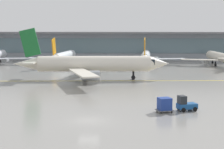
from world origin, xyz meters
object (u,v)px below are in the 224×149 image
object	(u,v)px
gate_airplane_3	(146,56)
taxiing_regional_jet	(92,64)
gate_airplane_2	(64,56)
gate_airplane_4	(220,57)
cargo_dolly_lead	(164,104)
baggage_tug	(185,104)

from	to	relation	value
gate_airplane_3	taxiing_regional_jet	bearing A→B (deg)	162.69
gate_airplane_3	taxiing_regional_jet	size ratio (longest dim) A/B	0.76
gate_airplane_2	taxiing_regional_jet	xyz separation A→B (m)	(11.68, -31.23, 0.81)
gate_airplane_4	cargo_dolly_lead	size ratio (longest dim) A/B	10.14
gate_airplane_3	taxiing_regional_jet	world-z (taller)	taxiing_regional_jet
gate_airplane_3	gate_airplane_4	xyz separation A→B (m)	(21.58, -2.36, 0.00)
gate_airplane_4	cargo_dolly_lead	world-z (taller)	gate_airplane_4
taxiing_regional_jet	baggage_tug	xyz separation A→B (m)	(15.57, -29.25, -2.43)
taxiing_regional_jet	baggage_tug	size ratio (longest dim) A/B	11.52
taxiing_regional_jet	cargo_dolly_lead	size ratio (longest dim) A/B	13.42
gate_airplane_3	gate_airplane_2	bearing A→B (deg)	97.65
gate_airplane_3	taxiing_regional_jet	xyz separation A→B (m)	(-12.79, -32.79, 0.81)
taxiing_regional_jet	baggage_tug	distance (m)	33.22
gate_airplane_2	baggage_tug	bearing A→B (deg)	-150.21
gate_airplane_4	cargo_dolly_lead	xyz separation A→B (m)	(-21.71, -60.64, -1.46)
gate_airplane_2	gate_airplane_3	world-z (taller)	same
gate_airplane_2	baggage_tug	xyz separation A→B (m)	(27.25, -60.48, -1.62)
gate_airplane_3	baggage_tug	world-z (taller)	gate_airplane_3
baggage_tug	cargo_dolly_lead	bearing A→B (deg)	180.00
gate_airplane_4	taxiing_regional_jet	bearing A→B (deg)	125.92
gate_airplane_2	cargo_dolly_lead	distance (m)	66.10
baggage_tug	gate_airplane_4	bearing A→B (deg)	54.43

